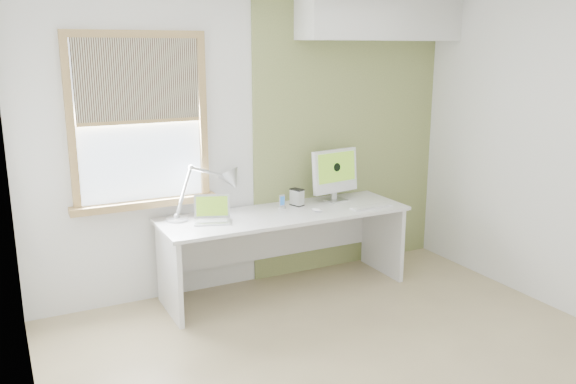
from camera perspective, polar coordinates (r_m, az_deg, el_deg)
room at (r=3.79m, az=7.17°, el=1.04°), size 4.04×3.54×2.64m
accent_wall at (r=5.76m, az=5.83°, el=5.43°), size 2.00×0.02×2.60m
soffit at (r=5.68m, az=8.84°, el=16.35°), size 1.60×0.40×0.42m
window at (r=4.93m, az=-14.09°, el=6.56°), size 1.20×0.14×1.42m
desk at (r=5.26m, az=-0.60°, el=-3.86°), size 2.20×0.70×0.73m
desk_lamp at (r=5.16m, az=-6.39°, el=0.66°), size 0.82×0.39×0.45m
laptop at (r=4.93m, az=-7.32°, el=-2.20°), size 0.36×0.32×0.21m
phone_dock at (r=5.26m, az=-0.59°, el=-1.24°), size 0.08×0.08×0.13m
external_drive at (r=5.36m, az=0.87°, el=-0.51°), size 0.11×0.14×0.15m
imac at (r=5.52m, az=4.55°, el=1.93°), size 0.50×0.19×0.48m
keyboard at (r=5.35m, az=8.03°, el=-1.42°), size 0.40×0.12×0.02m
mouse at (r=5.18m, az=2.83°, el=-1.71°), size 0.10×0.13×0.03m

